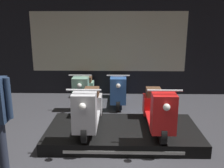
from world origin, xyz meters
TOP-DOWN VIEW (x-y plane):
  - ground_plane at (0.00, 0.00)m, footprint 30.00×30.00m
  - shop_wall_back at (0.00, 3.97)m, footprint 8.11×0.09m
  - display_platform at (0.38, 0.99)m, footprint 2.79×1.42m
  - scooter_display_left at (-0.25, 0.97)m, footprint 0.54×1.60m
  - scooter_display_right at (1.01, 0.97)m, footprint 0.54×1.60m
  - scooter_backrow_0 at (-0.62, 3.02)m, footprint 0.54×1.60m
  - scooter_backrow_1 at (0.29, 3.02)m, footprint 0.54×1.60m

SIDE VIEW (x-z plane):
  - ground_plane at x=0.00m, z-range 0.00..0.00m
  - display_platform at x=0.38m, z-range 0.00..0.22m
  - scooter_backrow_0 at x=-0.62m, z-range -0.09..0.81m
  - scooter_backrow_1 at x=0.29m, z-range -0.09..0.81m
  - scooter_display_left at x=-0.25m, z-range 0.13..1.03m
  - scooter_display_right at x=1.01m, z-range 0.13..1.03m
  - shop_wall_back at x=0.00m, z-range 0.00..3.20m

